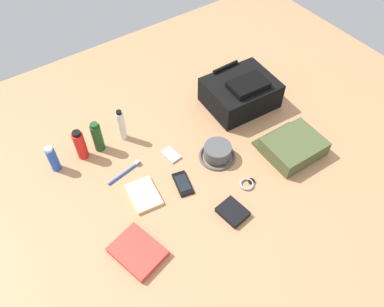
{
  "coord_description": "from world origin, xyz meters",
  "views": [
    {
      "loc": [
        -0.6,
        -0.86,
        1.32
      ],
      "look_at": [
        0.0,
        0.0,
        0.04
      ],
      "focal_mm": 35.7,
      "sensor_mm": 36.0,
      "label": 1
    }
  ],
  "objects_px": {
    "toiletry_pouch": "(293,146)",
    "toothbrush": "(126,171)",
    "paperback_novel": "(138,252)",
    "sunscreen_spray": "(80,145)",
    "media_player": "(171,155)",
    "backpack": "(241,92)",
    "notepad": "(144,195)",
    "wallet": "(233,212)",
    "deodorant_spray": "(53,159)",
    "shampoo_bottle": "(97,137)",
    "toothpaste_tube": "(121,125)",
    "cell_phone": "(183,184)",
    "bucket_hat": "(217,153)",
    "wristwatch": "(247,184)"
  },
  "relations": [
    {
      "from": "toothbrush",
      "to": "notepad",
      "type": "bearing_deg",
      "value": -89.77
    },
    {
      "from": "wristwatch",
      "to": "toothbrush",
      "type": "distance_m",
      "value": 0.52
    },
    {
      "from": "paperback_novel",
      "to": "notepad",
      "type": "distance_m",
      "value": 0.25
    },
    {
      "from": "toiletry_pouch",
      "to": "toothbrush",
      "type": "distance_m",
      "value": 0.74
    },
    {
      "from": "media_player",
      "to": "toiletry_pouch",
      "type": "bearing_deg",
      "value": -32.34
    },
    {
      "from": "shampoo_bottle",
      "to": "media_player",
      "type": "height_order",
      "value": "shampoo_bottle"
    },
    {
      "from": "sunscreen_spray",
      "to": "shampoo_bottle",
      "type": "distance_m",
      "value": 0.08
    },
    {
      "from": "paperback_novel",
      "to": "wristwatch",
      "type": "height_order",
      "value": "paperback_novel"
    },
    {
      "from": "wristwatch",
      "to": "cell_phone",
      "type": "bearing_deg",
      "value": 145.01
    },
    {
      "from": "paperback_novel",
      "to": "wallet",
      "type": "bearing_deg",
      "value": -9.76
    },
    {
      "from": "paperback_novel",
      "to": "sunscreen_spray",
      "type": "bearing_deg",
      "value": 86.61
    },
    {
      "from": "toiletry_pouch",
      "to": "shampoo_bottle",
      "type": "relative_size",
      "value": 1.59
    },
    {
      "from": "toothpaste_tube",
      "to": "bucket_hat",
      "type": "bearing_deg",
      "value": -49.98
    },
    {
      "from": "toothbrush",
      "to": "wallet",
      "type": "relative_size",
      "value": 1.54
    },
    {
      "from": "toothpaste_tube",
      "to": "media_player",
      "type": "distance_m",
      "value": 0.26
    },
    {
      "from": "backpack",
      "to": "notepad",
      "type": "relative_size",
      "value": 2.28
    },
    {
      "from": "backpack",
      "to": "notepad",
      "type": "bearing_deg",
      "value": -162.99
    },
    {
      "from": "sunscreen_spray",
      "to": "wallet",
      "type": "height_order",
      "value": "sunscreen_spray"
    },
    {
      "from": "backpack",
      "to": "toothbrush",
      "type": "bearing_deg",
      "value": -175.11
    },
    {
      "from": "toiletry_pouch",
      "to": "toothbrush",
      "type": "bearing_deg",
      "value": 154.16
    },
    {
      "from": "cell_phone",
      "to": "wallet",
      "type": "xyz_separation_m",
      "value": [
        0.08,
        -0.23,
        0.01
      ]
    },
    {
      "from": "paperback_novel",
      "to": "cell_phone",
      "type": "relative_size",
      "value": 1.65
    },
    {
      "from": "bucket_hat",
      "to": "deodorant_spray",
      "type": "height_order",
      "value": "deodorant_spray"
    },
    {
      "from": "sunscreen_spray",
      "to": "toothpaste_tube",
      "type": "distance_m",
      "value": 0.2
    },
    {
      "from": "cell_phone",
      "to": "toothbrush",
      "type": "height_order",
      "value": "toothbrush"
    },
    {
      "from": "sunscreen_spray",
      "to": "media_player",
      "type": "relative_size",
      "value": 1.71
    },
    {
      "from": "deodorant_spray",
      "to": "paperback_novel",
      "type": "distance_m",
      "value": 0.55
    },
    {
      "from": "bucket_hat",
      "to": "media_player",
      "type": "relative_size",
      "value": 1.81
    },
    {
      "from": "bucket_hat",
      "to": "toothpaste_tube",
      "type": "distance_m",
      "value": 0.44
    },
    {
      "from": "backpack",
      "to": "wristwatch",
      "type": "distance_m",
      "value": 0.5
    },
    {
      "from": "bucket_hat",
      "to": "shampoo_bottle",
      "type": "height_order",
      "value": "shampoo_bottle"
    },
    {
      "from": "media_player",
      "to": "toothbrush",
      "type": "xyz_separation_m",
      "value": [
        -0.21,
        0.03,
        0.0
      ]
    },
    {
      "from": "media_player",
      "to": "wristwatch",
      "type": "relative_size",
      "value": 1.27
    },
    {
      "from": "notepad",
      "to": "wristwatch",
      "type": "bearing_deg",
      "value": -19.75
    },
    {
      "from": "backpack",
      "to": "toothpaste_tube",
      "type": "height_order",
      "value": "toothpaste_tube"
    },
    {
      "from": "sunscreen_spray",
      "to": "paperback_novel",
      "type": "relative_size",
      "value": 0.71
    },
    {
      "from": "wristwatch",
      "to": "toiletry_pouch",
      "type": "bearing_deg",
      "value": 5.26
    },
    {
      "from": "shampoo_bottle",
      "to": "notepad",
      "type": "bearing_deg",
      "value": -84.52
    },
    {
      "from": "backpack",
      "to": "wristwatch",
      "type": "xyz_separation_m",
      "value": [
        -0.29,
        -0.4,
        -0.07
      ]
    },
    {
      "from": "toiletry_pouch",
      "to": "toothpaste_tube",
      "type": "distance_m",
      "value": 0.77
    },
    {
      "from": "toothpaste_tube",
      "to": "paperback_novel",
      "type": "bearing_deg",
      "value": -113.27
    },
    {
      "from": "bucket_hat",
      "to": "wallet",
      "type": "distance_m",
      "value": 0.29
    },
    {
      "from": "paperback_novel",
      "to": "wallet",
      "type": "distance_m",
      "value": 0.4
    },
    {
      "from": "bucket_hat",
      "to": "media_player",
      "type": "height_order",
      "value": "bucket_hat"
    },
    {
      "from": "toothpaste_tube",
      "to": "wristwatch",
      "type": "height_order",
      "value": "toothpaste_tube"
    },
    {
      "from": "toiletry_pouch",
      "to": "backpack",
      "type": "bearing_deg",
      "value": 88.7
    },
    {
      "from": "wristwatch",
      "to": "deodorant_spray",
      "type": "bearing_deg",
      "value": 139.13
    },
    {
      "from": "deodorant_spray",
      "to": "shampoo_bottle",
      "type": "xyz_separation_m",
      "value": [
        0.2,
        -0.0,
        0.01
      ]
    },
    {
      "from": "backpack",
      "to": "wallet",
      "type": "bearing_deg",
      "value": -131.69
    },
    {
      "from": "paperback_novel",
      "to": "toothpaste_tube",
      "type": "bearing_deg",
      "value": 66.73
    }
  ]
}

